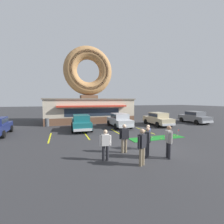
{
  "coord_description": "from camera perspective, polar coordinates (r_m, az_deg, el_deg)",
  "views": [
    {
      "loc": [
        -5.17,
        -8.22,
        3.06
      ],
      "look_at": [
        -0.61,
        5.0,
        2.0
      ],
      "focal_mm": 24.0,
      "sensor_mm": 36.0,
      "label": 1
    }
  ],
  "objects": [
    {
      "name": "mini_donut_far_centre",
      "position": [
        14.01,
        22.62,
        -8.41
      ],
      "size": [
        0.13,
        0.13,
        0.04
      ],
      "primitive_type": "torus",
      "color": "#A5724C",
      "rests_on": "putting_mat"
    },
    {
      "name": "pedestrian_blue_sweater_man",
      "position": [
        9.76,
        13.58,
        -8.86
      ],
      "size": [
        0.42,
        0.49,
        1.55
      ],
      "color": "slate",
      "rests_on": "ground"
    },
    {
      "name": "car_teal",
      "position": [
        15.93,
        -11.69,
        -3.65
      ],
      "size": [
        2.16,
        4.64,
        1.6
      ],
      "color": "#196066",
      "rests_on": "ground"
    },
    {
      "name": "pedestrian_crossing_woman",
      "position": [
        8.54,
        20.78,
        -10.04
      ],
      "size": [
        0.32,
        0.58,
        1.75
      ],
      "color": "#232328",
      "rests_on": "ground"
    },
    {
      "name": "pedestrian_hooded_kid",
      "position": [
        7.31,
        11.36,
        -12.24
      ],
      "size": [
        0.54,
        0.38,
        1.76
      ],
      "color": "#7F7056",
      "rests_on": "ground"
    },
    {
      "name": "mini_donut_near_right",
      "position": [
        14.21,
        23.46,
        -8.26
      ],
      "size": [
        0.13,
        0.13,
        0.04
      ],
      "primitive_type": "torus",
      "color": "#A5724C",
      "rests_on": "putting_mat"
    },
    {
      "name": "donut_shop_building",
      "position": [
        22.54,
        -8.84,
        6.01
      ],
      "size": [
        12.3,
        6.75,
        10.96
      ],
      "color": "brown",
      "rests_on": "ground"
    },
    {
      "name": "pedestrian_beanie_man",
      "position": [
        8.37,
        13.37,
        -10.63
      ],
      "size": [
        0.46,
        0.44,
        1.65
      ],
      "color": "#232328",
      "rests_on": "ground"
    },
    {
      "name": "putting_mat",
      "position": [
        12.96,
        16.7,
        -9.44
      ],
      "size": [
        4.69,
        1.21,
        0.03
      ],
      "primitive_type": "cube",
      "color": "#197523",
      "rests_on": "ground"
    },
    {
      "name": "pedestrian_clipboard_woman",
      "position": [
        7.78,
        -2.52,
        -11.94
      ],
      "size": [
        0.59,
        0.3,
        1.59
      ],
      "color": "#232328",
      "rests_on": "ground"
    },
    {
      "name": "mini_donut_near_left",
      "position": [
        12.5,
        13.21,
        -9.72
      ],
      "size": [
        0.13,
        0.13,
        0.04
      ],
      "primitive_type": "torus",
      "color": "#A5724C",
      "rests_on": "putting_mat"
    },
    {
      "name": "putting_flag_pin",
      "position": [
        14.16,
        23.95,
        -6.72
      ],
      "size": [
        0.13,
        0.01,
        0.55
      ],
      "color": "silver",
      "rests_on": "putting_mat"
    },
    {
      "name": "parking_stripe_mid_left",
      "position": [
        14.5,
        2.02,
        -7.84
      ],
      "size": [
        0.12,
        3.6,
        0.01
      ],
      "primitive_type": "cube",
      "color": "yellow",
      "rests_on": "ground"
    },
    {
      "name": "mini_donut_mid_right",
      "position": [
        12.65,
        18.16,
        -9.66
      ],
      "size": [
        0.13,
        0.13,
        0.04
      ],
      "primitive_type": "torus",
      "color": "brown",
      "rests_on": "putting_mat"
    },
    {
      "name": "car_silver",
      "position": [
        17.35,
        2.82,
        -2.92
      ],
      "size": [
        2.08,
        4.61,
        1.6
      ],
      "color": "#B2B5BA",
      "rests_on": "ground"
    },
    {
      "name": "mini_donut_mid_left",
      "position": [
        12.99,
        14.82,
        -9.22
      ],
      "size": [
        0.13,
        0.13,
        0.04
      ],
      "primitive_type": "torus",
      "color": "#A5724C",
      "rests_on": "putting_mat"
    },
    {
      "name": "car_champagne",
      "position": [
        19.41,
        17.04,
        -2.33
      ],
      "size": [
        2.16,
        4.64,
        1.6
      ],
      "color": "#BCAD89",
      "rests_on": "ground"
    },
    {
      "name": "parking_stripe_left",
      "position": [
        13.73,
        -9.88,
        -8.59
      ],
      "size": [
        0.12,
        3.6,
        0.01
      ],
      "primitive_type": "cube",
      "color": "yellow",
      "rests_on": "ground"
    },
    {
      "name": "trash_bin",
      "position": [
        19.63,
        -23.45,
        -3.52
      ],
      "size": [
        0.57,
        0.57,
        0.97
      ],
      "color": "#51565B",
      "rests_on": "ground"
    },
    {
      "name": "ground_plane",
      "position": [
        10.18,
        12.84,
        -13.26
      ],
      "size": [
        160.0,
        160.0,
        0.0
      ],
      "primitive_type": "plane",
      "color": "#2D2D30"
    },
    {
      "name": "car_grey",
      "position": [
        23.53,
        28.85,
        -1.54
      ],
      "size": [
        2.24,
        4.68,
        1.6
      ],
      "color": "slate",
      "rests_on": "ground"
    },
    {
      "name": "mini_donut_far_left",
      "position": [
        13.48,
        19.43,
        -8.83
      ],
      "size": [
        0.13,
        0.13,
        0.04
      ],
      "primitive_type": "torus",
      "color": "#D8667F",
      "rests_on": "putting_mat"
    },
    {
      "name": "mini_donut_mid_centre",
      "position": [
        12.15,
        12.51,
        -10.12
      ],
      "size": [
        0.13,
        0.13,
        0.04
      ],
      "primitive_type": "torus",
      "color": "#A5724C",
      "rests_on": "putting_mat"
    },
    {
      "name": "parking_stripe_far_left",
      "position": [
        13.6,
        -22.62,
        -8.99
      ],
      "size": [
        0.12,
        3.6,
        0.01
      ],
      "primitive_type": "cube",
      "color": "yellow",
      "rests_on": "ground"
    },
    {
      "name": "parking_stripe_centre",
      "position": [
        15.8,
        12.3,
        -6.92
      ],
      "size": [
        0.12,
        3.6,
        0.01
      ],
      "primitive_type": "cube",
      "color": "yellow",
      "rests_on": "ground"
    },
    {
      "name": "golf_ball",
      "position": [
        12.72,
        14.91,
        -9.5
      ],
      "size": [
        0.04,
        0.04,
        0.04
      ],
      "primitive_type": "sphere",
      "color": "white",
      "rests_on": "putting_mat"
    },
    {
      "name": "mini_donut_far_right",
      "position": [
        12.71,
        11.77,
        -9.47
      ],
      "size": [
        0.13,
        0.13,
        0.04
      ],
      "primitive_type": "torus",
      "color": "#A5724C",
      "rests_on": "putting_mat"
    },
    {
      "name": "pedestrian_leather_jacket_man",
      "position": [
        8.92,
        4.67,
        -9.47
      ],
      "size": [
        0.6,
        0.26,
        1.68
      ],
      "color": "#7F7056",
      "rests_on": "ground"
    }
  ]
}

